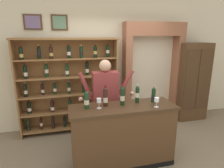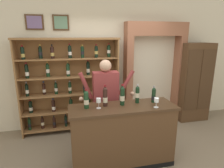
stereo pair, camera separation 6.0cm
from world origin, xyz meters
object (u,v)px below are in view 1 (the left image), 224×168
object	(u,v)px
tasting_bottle_grappa	(123,95)
wine_glass_left	(157,100)
tasting_bottle_chianti	(153,95)
tasting_bottle_vin_santo	(105,97)
side_cabinet	(191,82)
wine_glass_right	(99,101)
shopkeeper	(105,94)
tasting_bottle_riserva	(87,100)
tasting_counter	(123,135)
tasting_bottle_rosso	(137,94)
wine_shelf	(69,84)

from	to	relation	value
tasting_bottle_grappa	wine_glass_left	distance (m)	0.53
tasting_bottle_chianti	wine_glass_left	distance (m)	0.24
tasting_bottle_vin_santo	wine_glass_left	world-z (taller)	tasting_bottle_vin_santo
side_cabinet	wine_glass_right	xyz separation A→B (m)	(-2.58, -1.31, 0.17)
shopkeeper	wine_glass_right	xyz separation A→B (m)	(-0.22, -0.57, 0.08)
tasting_bottle_riserva	tasting_bottle_vin_santo	bearing A→B (deg)	6.10
tasting_bottle_vin_santo	tasting_bottle_grappa	size ratio (longest dim) A/B	0.99
shopkeeper	tasting_bottle_vin_santo	distance (m)	0.52
side_cabinet	shopkeeper	xyz separation A→B (m)	(-2.36, -0.75, 0.08)
tasting_counter	tasting_bottle_vin_santo	world-z (taller)	tasting_bottle_vin_santo
side_cabinet	tasting_bottle_chianti	size ratio (longest dim) A/B	6.87
side_cabinet	tasting_bottle_riserva	world-z (taller)	side_cabinet
wine_glass_right	tasting_bottle_rosso	bearing A→B (deg)	8.61
tasting_counter	tasting_bottle_grappa	xyz separation A→B (m)	(0.01, 0.06, 0.66)
tasting_bottle_vin_santo	wine_glass_left	xyz separation A→B (m)	(0.75, -0.24, -0.04)
tasting_bottle_riserva	wine_glass_left	world-z (taller)	tasting_bottle_riserva
shopkeeper	tasting_bottle_grappa	xyz separation A→B (m)	(0.17, -0.51, 0.13)
tasting_bottle_rosso	wine_shelf	bearing A→B (deg)	129.17
shopkeeper	tasting_bottle_chianti	bearing A→B (deg)	-35.57
tasting_counter	tasting_bottle_rosso	distance (m)	0.72
tasting_counter	wine_glass_right	xyz separation A→B (m)	(-0.38, 0.00, 0.62)
tasting_bottle_vin_santo	wine_glass_right	world-z (taller)	tasting_bottle_vin_santo
tasting_counter	wine_glass_left	distance (m)	0.80
tasting_bottle_chianti	wine_glass_right	xyz separation A→B (m)	(-0.92, -0.06, -0.01)
tasting_bottle_vin_santo	wine_glass_left	bearing A→B (deg)	-17.76
tasting_counter	tasting_bottle_grappa	bearing A→B (deg)	82.89
side_cabinet	tasting_bottle_grappa	distance (m)	2.54
wine_shelf	tasting_bottle_vin_santo	world-z (taller)	wine_shelf
side_cabinet	tasting_bottle_vin_santo	world-z (taller)	side_cabinet
tasting_bottle_riserva	tasting_bottle_grappa	xyz separation A→B (m)	(0.57, 0.01, 0.02)
tasting_bottle_riserva	wine_glass_right	bearing A→B (deg)	-13.68
tasting_counter	wine_glass_right	bearing A→B (deg)	179.66
wine_shelf	wine_glass_right	size ratio (longest dim) A/B	13.17
tasting_bottle_chianti	wine_glass_right	size ratio (longest dim) A/B	1.74
tasting_bottle_riserva	tasting_bottle_grappa	bearing A→B (deg)	1.21
tasting_bottle_grappa	tasting_counter	bearing A→B (deg)	-97.11
tasting_bottle_riserva	tasting_bottle_grappa	size ratio (longest dim) A/B	0.89
wine_shelf	tasting_bottle_rosso	distance (m)	1.67
shopkeeper	tasting_bottle_riserva	xyz separation A→B (m)	(-0.40, -0.52, 0.11)
tasting_bottle_riserva	tasting_bottle_vin_santo	size ratio (longest dim) A/B	0.90
tasting_counter	wine_glass_right	distance (m)	0.73
tasting_bottle_vin_santo	tasting_bottle_chianti	world-z (taller)	tasting_bottle_vin_santo
wine_glass_left	tasting_bottle_vin_santo	bearing A→B (deg)	162.24
side_cabinet	tasting_bottle_riserva	bearing A→B (deg)	-155.32
wine_glass_right	wine_glass_left	distance (m)	0.88
shopkeeper	wine_glass_right	bearing A→B (deg)	-111.30
tasting_bottle_rosso	tasting_bottle_chianti	world-z (taller)	tasting_bottle_rosso
wine_shelf	tasting_bottle_rosso	world-z (taller)	wine_shelf
wine_glass_right	side_cabinet	bearing A→B (deg)	26.94
tasting_counter	tasting_bottle_grappa	distance (m)	0.66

